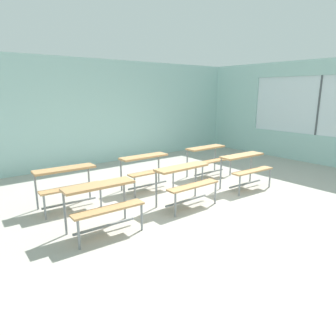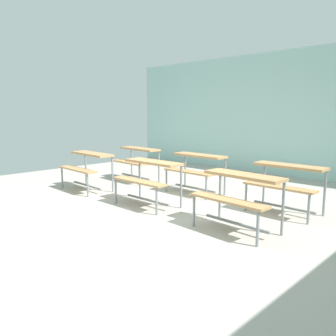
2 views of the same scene
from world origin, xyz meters
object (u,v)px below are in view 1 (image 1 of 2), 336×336
Objects in this scene: desk_bench_r0c1 at (186,177)px; desk_bench_r1c1 at (147,164)px; desk_bench_r0c0 at (102,197)px; desk_bench_r0c2 at (245,163)px; desk_bench_r1c0 at (67,179)px; desk_bench_r1c2 at (209,154)px.

desk_bench_r1c1 is (-0.02, 1.25, 0.00)m from desk_bench_r0c1.
desk_bench_r0c0 is 0.99× the size of desk_bench_r0c2.
desk_bench_r1c2 is at bearing 1.61° from desk_bench_r1c0.
desk_bench_r0c1 and desk_bench_r0c2 have the same top height.
desk_bench_r1c0 and desk_bench_r1c1 have the same top height.
desk_bench_r1c1 is at bearing 39.64° from desk_bench_r0c0.
desk_bench_r1c1 is at bearing 90.79° from desk_bench_r0c1.
desk_bench_r1c2 is at bearing 89.60° from desk_bench_r0c2.
desk_bench_r0c1 is at bearing -88.18° from desk_bench_r1c1.
desk_bench_r0c0 is 1.01× the size of desk_bench_r1c1.
desk_bench_r0c0 is 2.15m from desk_bench_r1c1.
desk_bench_r0c2 is 3.75m from desk_bench_r1c0.
desk_bench_r0c2 is at bearing -34.86° from desk_bench_r1c1.
desk_bench_r0c1 is at bearing -146.75° from desk_bench_r1c2.
desk_bench_r0c0 is at bearing -160.39° from desk_bench_r1c2.
desk_bench_r1c1 is (-1.77, 1.27, 0.00)m from desk_bench_r0c2.
desk_bench_r1c2 is (3.60, -0.07, 0.00)m from desk_bench_r1c0.
desk_bench_r0c0 is 1.31m from desk_bench_r1c0.
desk_bench_r0c1 is 2.16m from desk_bench_r1c2.
desk_bench_r0c0 is 1.73m from desk_bench_r0c1.
desk_bench_r0c1 is 1.25m from desk_bench_r1c1.
desk_bench_r0c1 is 1.00× the size of desk_bench_r1c2.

